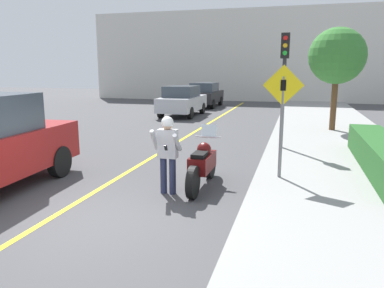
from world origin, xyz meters
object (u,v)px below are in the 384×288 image
at_px(traffic_light, 284,69).
at_px(street_tree, 337,56).
at_px(parked_car_silver, 182,101).
at_px(parked_car_black, 205,95).
at_px(person_biker, 168,147).
at_px(crossing_sign, 282,111).
at_px(motorcycle, 203,164).

relative_size(traffic_light, street_tree, 0.86).
xyz_separation_m(street_tree, parked_car_silver, (-7.67, 3.75, -2.24)).
bearing_deg(parked_car_silver, traffic_light, -54.03).
distance_m(parked_car_silver, parked_car_black, 5.30).
xyz_separation_m(person_biker, traffic_light, (2.09, 4.99, 1.60)).
xyz_separation_m(crossing_sign, parked_car_black, (-5.90, 16.78, -0.81)).
bearing_deg(crossing_sign, traffic_light, 92.08).
relative_size(street_tree, parked_car_black, 0.98).
distance_m(crossing_sign, parked_car_black, 17.80).
distance_m(motorcycle, person_biker, 0.99).
bearing_deg(parked_car_silver, parked_car_black, 89.87).
relative_size(street_tree, parked_car_silver, 0.98).
distance_m(crossing_sign, traffic_light, 3.62).
distance_m(motorcycle, traffic_light, 5.06).
xyz_separation_m(person_biker, parked_car_silver, (-3.69, 12.97, -0.14)).
height_order(parked_car_silver, parked_car_black, same).
bearing_deg(motorcycle, parked_car_black, 103.61).
relative_size(traffic_light, parked_car_black, 0.85).
bearing_deg(parked_car_black, street_tree, -49.77).
relative_size(motorcycle, crossing_sign, 0.87).
distance_m(motorcycle, street_tree, 9.58).
distance_m(person_biker, crossing_sign, 2.76).
bearing_deg(street_tree, person_biker, -113.38).
relative_size(person_biker, parked_car_silver, 0.39).
xyz_separation_m(person_biker, crossing_sign, (2.22, 1.50, 0.67)).
bearing_deg(traffic_light, parked_car_silver, 125.97).
bearing_deg(street_tree, parked_car_black, 130.23).
bearing_deg(parked_car_silver, person_biker, -74.11).
bearing_deg(person_biker, parked_car_silver, 105.89).
height_order(motorcycle, person_biker, person_biker).
distance_m(traffic_light, parked_car_black, 14.58).
bearing_deg(person_biker, crossing_sign, 33.95).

